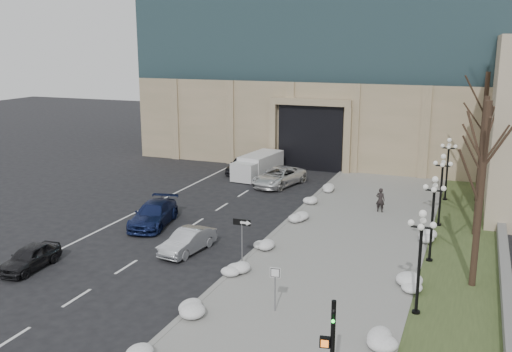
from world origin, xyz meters
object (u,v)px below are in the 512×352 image
(pedestrian, at_px, (380,200))
(one_way_sign, at_px, (245,228))
(car_e, at_px, (242,165))
(lamppost_d, at_px, (448,161))
(keep_sign, at_px, (275,280))
(car_c, at_px, (154,214))
(lamppost_b, at_px, (433,208))
(car_a, at_px, (30,257))
(lamppost_a, at_px, (420,248))
(car_b, at_px, (188,241))
(lamppost_c, at_px, (442,180))
(car_d, at_px, (279,177))
(box_truck, at_px, (258,166))

(pedestrian, xyz_separation_m, one_way_sign, (-4.89, -12.52, 1.26))
(car_e, relative_size, lamppost_d, 0.95)
(car_e, xyz_separation_m, keep_sign, (11.90, -24.69, 0.80))
(car_c, bearing_deg, car_e, 80.47)
(lamppost_b, bearing_deg, car_a, -156.16)
(lamppost_b, bearing_deg, lamppost_a, -90.00)
(car_c, distance_m, keep_sign, 14.36)
(car_b, xyz_separation_m, lamppost_c, (12.80, 9.87, 2.42))
(car_c, xyz_separation_m, keep_sign, (11.39, -8.71, 0.82))
(car_c, distance_m, lamppost_d, 21.57)
(car_e, relative_size, one_way_sign, 1.67)
(lamppost_c, bearing_deg, keep_sign, -110.84)
(car_b, relative_size, car_d, 0.72)
(keep_sign, height_order, lamppost_c, lamppost_c)
(pedestrian, height_order, box_truck, box_truck)
(one_way_sign, bearing_deg, car_a, -160.17)
(one_way_sign, xyz_separation_m, lamppost_a, (8.87, -2.03, 0.85))
(box_truck, distance_m, lamppost_c, 18.22)
(car_e, relative_size, lamppost_a, 0.95)
(car_b, height_order, car_d, car_d)
(lamppost_b, distance_m, lamppost_c, 6.50)
(car_c, bearing_deg, lamppost_a, -32.48)
(keep_sign, distance_m, lamppost_c, 16.22)
(pedestrian, height_order, lamppost_c, lamppost_c)
(car_c, distance_m, lamppost_b, 17.29)
(one_way_sign, bearing_deg, car_d, 102.03)
(pedestrian, height_order, lamppost_a, lamppost_a)
(car_b, distance_m, keep_sign, 8.82)
(car_a, bearing_deg, car_c, 73.30)
(car_c, xyz_separation_m, car_d, (4.10, 12.77, 0.02))
(one_way_sign, bearing_deg, pedestrian, 67.21)
(lamppost_d, bearing_deg, car_b, -128.01)
(car_e, distance_m, lamppost_d, 18.07)
(car_b, bearing_deg, car_d, 98.38)
(car_c, distance_m, car_e, 15.99)
(car_b, bearing_deg, lamppost_d, 59.55)
(one_way_sign, distance_m, lamppost_c, 14.13)
(box_truck, xyz_separation_m, lamppost_d, (15.82, -2.30, 2.13))
(car_b, xyz_separation_m, lamppost_a, (12.80, -3.13, 2.42))
(box_truck, bearing_deg, car_a, -91.57)
(keep_sign, bearing_deg, car_b, 136.18)
(car_d, bearing_deg, car_c, -93.62)
(one_way_sign, relative_size, lamppost_b, 0.57)
(box_truck, height_order, lamppost_b, lamppost_b)
(car_c, relative_size, box_truck, 0.81)
(car_c, bearing_deg, car_b, -50.14)
(car_a, distance_m, car_c, 8.91)
(pedestrian, xyz_separation_m, lamppost_d, (3.98, 4.95, 2.11))
(car_e, bearing_deg, lamppost_d, -10.07)
(car_a, relative_size, car_e, 0.83)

